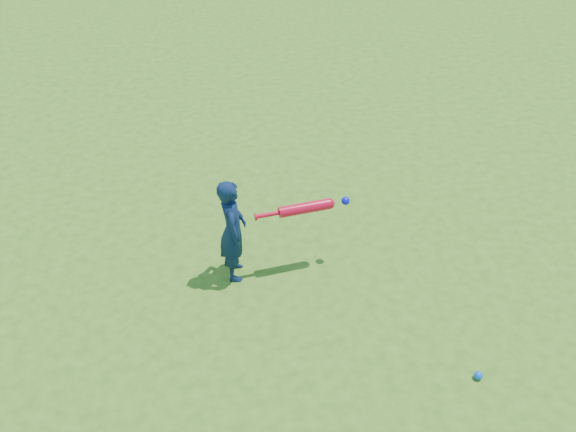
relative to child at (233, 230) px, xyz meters
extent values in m
plane|color=#396C19|center=(-0.76, -0.26, -0.50)|extent=(80.00, 80.00, 0.00)
imported|color=#0D1E40|center=(0.00, 0.00, 0.00)|extent=(0.25, 0.37, 0.99)
sphere|color=blue|center=(1.80, -1.37, -0.46)|extent=(0.07, 0.07, 0.07)
cylinder|color=red|center=(0.20, -0.01, 0.14)|extent=(0.03, 0.07, 0.07)
cylinder|color=red|center=(0.31, 0.01, 0.14)|extent=(0.22, 0.08, 0.04)
cylinder|color=red|center=(0.63, 0.07, 0.14)|extent=(0.47, 0.19, 0.10)
sphere|color=red|center=(0.85, 0.12, 0.14)|extent=(0.10, 0.10, 0.10)
sphere|color=#0D14E3|center=(1.00, 0.15, 0.14)|extent=(0.08, 0.08, 0.08)
camera|label=1|loc=(0.08, -4.39, 3.39)|focal=40.00mm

